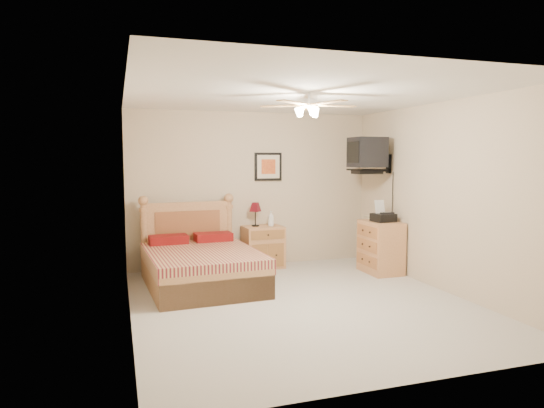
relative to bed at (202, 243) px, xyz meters
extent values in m
plane|color=#AAA49A|center=(1.03, -1.12, -0.60)|extent=(4.50, 4.50, 0.00)
cube|color=white|center=(1.03, -1.12, 1.90)|extent=(4.00, 4.50, 0.04)
cube|color=#BEAA8C|center=(1.03, 1.13, 0.65)|extent=(4.00, 0.04, 2.50)
cube|color=#BEAA8C|center=(1.03, -3.37, 0.65)|extent=(4.00, 0.04, 2.50)
cube|color=#BEAA8C|center=(-0.97, -1.12, 0.65)|extent=(0.04, 4.50, 2.50)
cube|color=#BEAA8C|center=(3.03, -1.12, 0.65)|extent=(0.04, 4.50, 2.50)
cube|color=#A26E3F|center=(1.14, 0.88, -0.27)|extent=(0.64, 0.49, 0.67)
imported|color=white|center=(1.27, 0.87, 0.19)|extent=(0.12, 0.12, 0.25)
cube|color=black|center=(1.30, 1.11, 1.02)|extent=(0.46, 0.04, 0.46)
cube|color=#A96C3F|center=(2.76, -0.02, -0.21)|extent=(0.47, 0.68, 0.80)
imported|color=beige|center=(2.69, 0.26, 0.20)|extent=(0.25, 0.29, 0.02)
imported|color=tan|center=(2.69, 0.27, 0.23)|extent=(0.22, 0.29, 0.02)
camera|label=1|loc=(-1.07, -6.50, 1.16)|focal=32.00mm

